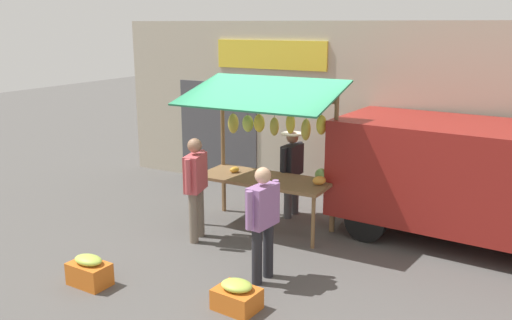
{
  "coord_description": "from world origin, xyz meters",
  "views": [
    {
      "loc": [
        -3.96,
        7.51,
        3.35
      ],
      "look_at": [
        0.0,
        0.3,
        1.25
      ],
      "focal_mm": 37.61,
      "sensor_mm": 36.0,
      "label": 1
    }
  ],
  "objects": [
    {
      "name": "street_backdrop",
      "position": [
        0.06,
        -2.2,
        1.7
      ],
      "size": [
        9.0,
        0.3,
        3.4
      ],
      "color": "#B2A893",
      "rests_on": "ground"
    },
    {
      "name": "shopper_in_grey_tee",
      "position": [
        0.72,
        0.95,
        0.95
      ],
      "size": [
        0.33,
        0.69,
        1.65
      ],
      "rotation": [
        0.0,
        0.0,
        -1.33
      ],
      "color": "#726656",
      "rests_on": "ground"
    },
    {
      "name": "vendor_with_sunhat",
      "position": [
        -0.14,
        -0.75,
        0.9
      ],
      "size": [
        0.4,
        0.67,
        1.54
      ],
      "rotation": [
        0.0,
        0.0,
        1.5
      ],
      "color": "#4C4C51",
      "rests_on": "ground"
    },
    {
      "name": "parked_van",
      "position": [
        -3.05,
        -1.01,
        1.12
      ],
      "size": [
        4.52,
        2.17,
        1.88
      ],
      "rotation": [
        0.0,
        0.0,
        -0.07
      ],
      "color": "maroon",
      "rests_on": "ground"
    },
    {
      "name": "market_stall",
      "position": [
        -0.02,
        -0.06,
        1.54
      ],
      "size": [
        2.5,
        1.46,
        2.5
      ],
      "color": "brown",
      "rests_on": "ground"
    },
    {
      "name": "produce_crate_side",
      "position": [
        1.07,
        2.9,
        0.19
      ],
      "size": [
        0.56,
        0.37,
        0.41
      ],
      "color": "#D1661E",
      "rests_on": "ground"
    },
    {
      "name": "produce_crate_near",
      "position": [
        -0.95,
        2.51,
        0.17
      ],
      "size": [
        0.56,
        0.45,
        0.37
      ],
      "color": "#D1661E",
      "rests_on": "ground"
    },
    {
      "name": "shopper_with_shopping_bag",
      "position": [
        -0.86,
        1.69,
        0.9
      ],
      "size": [
        0.28,
        0.67,
        1.57
      ],
      "rotation": [
        0.0,
        0.0,
        -1.69
      ],
      "color": "#232328",
      "rests_on": "ground"
    },
    {
      "name": "ground_plane",
      "position": [
        0.0,
        0.0,
        0.0
      ],
      "size": [
        40.0,
        40.0,
        0.0
      ],
      "primitive_type": "plane",
      "color": "#514F4C"
    }
  ]
}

